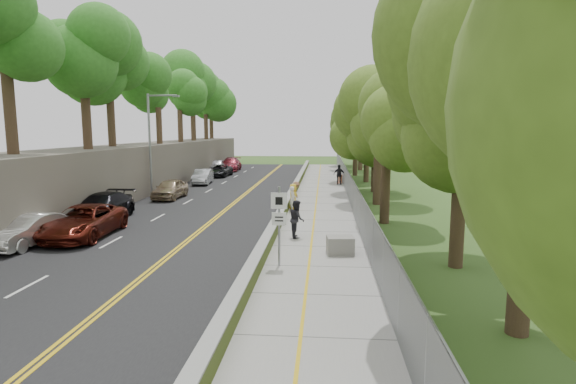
{
  "coord_description": "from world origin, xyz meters",
  "views": [
    {
      "loc": [
        2.75,
        -19.82,
        5.29
      ],
      "look_at": [
        0.5,
        8.0,
        1.4
      ],
      "focal_mm": 28.0,
      "sensor_mm": 36.0,
      "label": 1
    }
  ],
  "objects_px": {
    "construction_barrel": "(340,179)",
    "painter_0": "(293,197)",
    "car_1": "(29,230)",
    "car_2": "(83,222)",
    "person_far": "(339,175)",
    "streetlight": "(153,138)",
    "concrete_block": "(340,245)",
    "signpost": "(279,217)"
  },
  "relations": [
    {
      "from": "streetlight",
      "to": "car_2",
      "type": "bearing_deg",
      "value": -83.64
    },
    {
      "from": "car_2",
      "to": "person_far",
      "type": "relative_size",
      "value": 2.92
    },
    {
      "from": "car_1",
      "to": "painter_0",
      "type": "relative_size",
      "value": 2.5
    },
    {
      "from": "concrete_block",
      "to": "person_far",
      "type": "distance_m",
      "value": 24.39
    },
    {
      "from": "streetlight",
      "to": "construction_barrel",
      "type": "distance_m",
      "value": 18.5
    },
    {
      "from": "construction_barrel",
      "to": "painter_0",
      "type": "distance_m",
      "value": 15.57
    },
    {
      "from": "streetlight",
      "to": "signpost",
      "type": "xyz_separation_m",
      "value": [
        11.51,
        -17.02,
        -2.68
      ]
    },
    {
      "from": "signpost",
      "to": "concrete_block",
      "type": "bearing_deg",
      "value": 37.71
    },
    {
      "from": "construction_barrel",
      "to": "concrete_block",
      "type": "xyz_separation_m",
      "value": [
        -0.83,
        -25.49,
        -0.05
      ]
    },
    {
      "from": "car_2",
      "to": "person_far",
      "type": "xyz_separation_m",
      "value": [
        13.2,
        22.35,
        0.19
      ]
    },
    {
      "from": "construction_barrel",
      "to": "car_1",
      "type": "relative_size",
      "value": 0.2
    },
    {
      "from": "car_1",
      "to": "signpost",
      "type": "bearing_deg",
      "value": -4.5
    },
    {
      "from": "construction_barrel",
      "to": "person_far",
      "type": "distance_m",
      "value": 1.25
    },
    {
      "from": "signpost",
      "to": "car_1",
      "type": "relative_size",
      "value": 0.72
    },
    {
      "from": "concrete_block",
      "to": "painter_0",
      "type": "xyz_separation_m",
      "value": [
        -2.72,
        10.34,
        0.49
      ]
    },
    {
      "from": "signpost",
      "to": "car_1",
      "type": "distance_m",
      "value": 11.9
    },
    {
      "from": "streetlight",
      "to": "car_2",
      "type": "height_order",
      "value": "streetlight"
    },
    {
      "from": "construction_barrel",
      "to": "person_far",
      "type": "bearing_deg",
      "value": -95.09
    },
    {
      "from": "streetlight",
      "to": "painter_0",
      "type": "xyz_separation_m",
      "value": [
        11.21,
        -4.81,
        -3.73
      ]
    },
    {
      "from": "concrete_block",
      "to": "painter_0",
      "type": "distance_m",
      "value": 10.7
    },
    {
      "from": "concrete_block",
      "to": "streetlight",
      "type": "bearing_deg",
      "value": 132.6
    },
    {
      "from": "construction_barrel",
      "to": "signpost",
      "type": "bearing_deg",
      "value": -96.77
    },
    {
      "from": "car_1",
      "to": "concrete_block",
      "type": "bearing_deg",
      "value": 4.79
    },
    {
      "from": "concrete_block",
      "to": "person_far",
      "type": "bearing_deg",
      "value": 88.28
    },
    {
      "from": "signpost",
      "to": "car_1",
      "type": "xyz_separation_m",
      "value": [
        -11.65,
        2.11,
        -1.21
      ]
    },
    {
      "from": "signpost",
      "to": "construction_barrel",
      "type": "relative_size",
      "value": 3.64
    },
    {
      "from": "car_1",
      "to": "car_2",
      "type": "bearing_deg",
      "value": 53.73
    },
    {
      "from": "car_1",
      "to": "car_2",
      "type": "relative_size",
      "value": 0.77
    },
    {
      "from": "streetlight",
      "to": "painter_0",
      "type": "distance_m",
      "value": 12.76
    },
    {
      "from": "construction_barrel",
      "to": "car_1",
      "type": "distance_m",
      "value": 29.32
    },
    {
      "from": "streetlight",
      "to": "car_1",
      "type": "xyz_separation_m",
      "value": [
        -0.14,
        -14.9,
        -3.89
      ]
    },
    {
      "from": "streetlight",
      "to": "construction_barrel",
      "type": "bearing_deg",
      "value": 35.03
    },
    {
      "from": "painter_0",
      "to": "concrete_block",
      "type": "bearing_deg",
      "value": -171.53
    },
    {
      "from": "signpost",
      "to": "person_far",
      "type": "relative_size",
      "value": 1.62
    },
    {
      "from": "construction_barrel",
      "to": "streetlight",
      "type": "bearing_deg",
      "value": -144.97
    },
    {
      "from": "person_far",
      "to": "painter_0",
      "type": "bearing_deg",
      "value": 88.8
    },
    {
      "from": "person_far",
      "to": "signpost",
      "type": "bearing_deg",
      "value": 95.77
    },
    {
      "from": "streetlight",
      "to": "construction_barrel",
      "type": "xyz_separation_m",
      "value": [
        14.76,
        10.35,
        -4.16
      ]
    },
    {
      "from": "construction_barrel",
      "to": "person_far",
      "type": "xyz_separation_m",
      "value": [
        -0.1,
        -1.12,
        0.53
      ]
    },
    {
      "from": "streetlight",
      "to": "person_far",
      "type": "relative_size",
      "value": 4.18
    },
    {
      "from": "car_1",
      "to": "painter_0",
      "type": "height_order",
      "value": "painter_0"
    },
    {
      "from": "person_far",
      "to": "car_2",
      "type": "bearing_deg",
      "value": 72.05
    }
  ]
}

